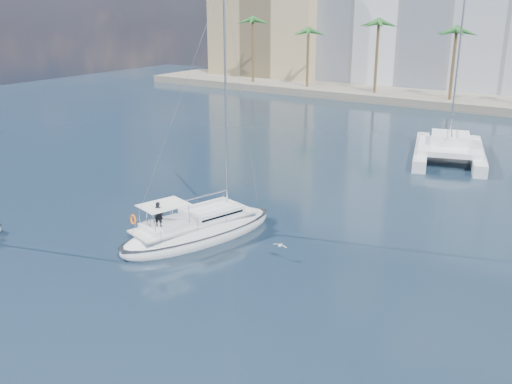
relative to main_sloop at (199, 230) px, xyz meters
The scene contains 9 objects.
ground 4.19m from the main_sloop, ahead, with size 160.00×160.00×0.00m, color black.
quay 61.61m from the main_sloop, 86.15° to the left, with size 120.00×14.00×1.20m, color gray.
building_modern 75.11m from the main_sloop, 96.11° to the left, with size 42.00×16.00×28.00m, color white.
building_tan_left 79.81m from the main_sloop, 118.59° to the left, with size 22.00×14.00×22.00m, color tan.
palm_left 65.50m from the main_sloop, 117.46° to the left, with size 3.60×3.60×12.30m.
palm_centre 58.44m from the main_sloop, 85.88° to the left, with size 3.60×3.60×12.30m.
main_sloop is the anchor object (origin of this frame).
catamaran 29.84m from the main_sloop, 75.08° to the left, with size 9.73×13.99×18.43m.
seagull 6.12m from the main_sloop, ahead, with size 0.94×0.40×0.17m.
Camera 1 is at (18.01, -26.69, 14.52)m, focal length 40.00 mm.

